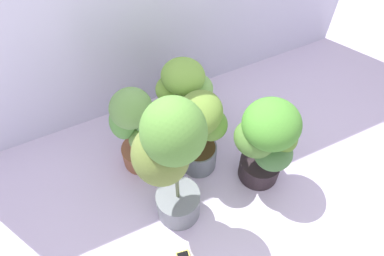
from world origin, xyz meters
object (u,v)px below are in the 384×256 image
at_px(potted_plant_front_right, 268,140).
at_px(potted_plant_front_left, 170,158).
at_px(potted_plant_back_left, 136,127).
at_px(nutrient_bottle, 262,114).
at_px(potted_plant_back_center, 185,95).
at_px(potted_plant_center, 199,130).

bearing_deg(potted_plant_front_right, potted_plant_front_left, -179.99).
bearing_deg(potted_plant_front_left, potted_plant_back_left, 96.64).
bearing_deg(nutrient_bottle, potted_plant_front_left, -156.09).
height_order(potted_plant_back_left, potted_plant_front_right, potted_plant_back_left).
xyz_separation_m(potted_plant_front_left, nutrient_bottle, (0.87, 0.38, -0.55)).
xyz_separation_m(potted_plant_back_center, potted_plant_center, (-0.04, -0.31, 0.02)).
height_order(potted_plant_back_center, potted_plant_front_left, potted_plant_front_left).
relative_size(potted_plant_front_left, nutrient_bottle, 5.59).
relative_size(potted_plant_back_center, potted_plant_center, 0.97).
bearing_deg(potted_plant_back_center, potted_plant_front_left, -120.67).
bearing_deg(potted_plant_front_right, potted_plant_center, 142.24).
distance_m(potted_plant_back_center, potted_plant_back_left, 0.41).
height_order(potted_plant_back_left, nutrient_bottle, potted_plant_back_left).
height_order(potted_plant_front_right, nutrient_bottle, potted_plant_front_right).
distance_m(potted_plant_back_center, potted_plant_center, 0.31).
height_order(potted_plant_back_center, potted_plant_front_right, potted_plant_front_right).
relative_size(potted_plant_back_left, nutrient_bottle, 3.74).
bearing_deg(potted_plant_back_left, potted_plant_front_right, -33.27).
bearing_deg(potted_plant_back_left, potted_plant_front_left, -83.36).
xyz_separation_m(potted_plant_back_center, potted_plant_front_right, (0.28, -0.56, 0.03)).
bearing_deg(potted_plant_center, potted_plant_front_right, -37.76).
distance_m(potted_plant_center, potted_plant_front_left, 0.45).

